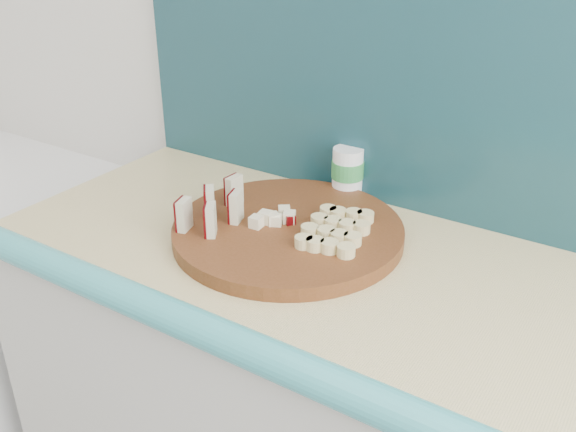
{
  "coord_description": "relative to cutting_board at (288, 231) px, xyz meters",
  "views": [
    {
      "loc": [
        0.17,
        0.58,
        1.53
      ],
      "look_at": [
        -0.44,
        1.53,
        0.96
      ],
      "focal_mm": 40.0,
      "sensor_mm": 36.0,
      "label": 1
    }
  ],
  "objects": [
    {
      "name": "canister",
      "position": [
        0.01,
        0.23,
        0.05
      ],
      "size": [
        0.07,
        0.07,
        0.12
      ],
      "rotation": [
        0.0,
        0.0,
        0.11
      ],
      "color": "white",
      "rests_on": "kitchen_counter"
    },
    {
      "name": "banana_slices",
      "position": [
        0.1,
        0.02,
        0.02
      ],
      "size": [
        0.14,
        0.18,
        0.02
      ],
      "color": "#E0CD89",
      "rests_on": "cutting_board"
    },
    {
      "name": "apple_chunks",
      "position": [
        -0.03,
        -0.01,
        0.03
      ],
      "size": [
        0.06,
        0.07,
        0.02
      ],
      "color": "#F6E9C5",
      "rests_on": "cutting_board"
    },
    {
      "name": "porcelain_fixture",
      "position": [
        -1.01,
        -0.03,
        -0.52
      ],
      "size": [
        0.7,
        0.72,
        0.84
      ],
      "color": "white",
      "rests_on": "ground"
    },
    {
      "name": "apple_wedges",
      "position": [
        -0.13,
        -0.06,
        0.05
      ],
      "size": [
        0.09,
        0.18,
        0.06
      ],
      "color": "beige",
      "rests_on": "cutting_board"
    },
    {
      "name": "cutting_board",
      "position": [
        0.0,
        0.0,
        0.0
      ],
      "size": [
        0.54,
        0.54,
        0.03
      ],
      "primitive_type": "cylinder",
      "rotation": [
        0.0,
        0.0,
        0.19
      ],
      "color": "#4D2910",
      "rests_on": "kitchen_counter"
    }
  ]
}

